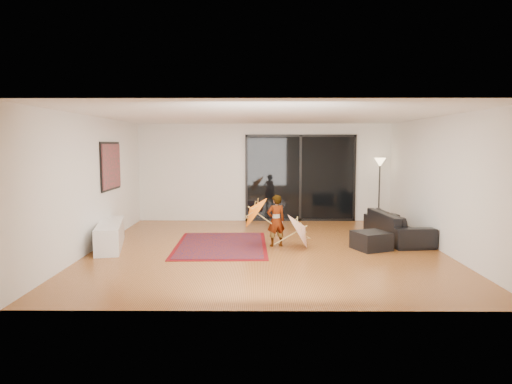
{
  "coord_description": "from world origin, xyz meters",
  "views": [
    {
      "loc": [
        -0.15,
        -9.17,
        2.14
      ],
      "look_at": [
        -0.22,
        0.7,
        1.1
      ],
      "focal_mm": 32.0,
      "sensor_mm": 36.0,
      "label": 1
    }
  ],
  "objects_px": {
    "sofa": "(397,226)",
    "child": "(276,221)",
    "media_console": "(110,235)",
    "ottoman": "(371,241)"
  },
  "relations": [
    {
      "from": "media_console",
      "to": "ottoman",
      "type": "xyz_separation_m",
      "value": [
        5.39,
        -0.18,
        -0.08
      ]
    },
    {
      "from": "sofa",
      "to": "child",
      "type": "relative_size",
      "value": 1.98
    },
    {
      "from": "media_console",
      "to": "child",
      "type": "bearing_deg",
      "value": -11.19
    },
    {
      "from": "sofa",
      "to": "media_console",
      "type": "bearing_deg",
      "value": 91.28
    },
    {
      "from": "media_console",
      "to": "sofa",
      "type": "height_order",
      "value": "sofa"
    },
    {
      "from": "child",
      "to": "sofa",
      "type": "bearing_deg",
      "value": 173.99
    },
    {
      "from": "sofa",
      "to": "child",
      "type": "bearing_deg",
      "value": 97.43
    },
    {
      "from": "sofa",
      "to": "child",
      "type": "distance_m",
      "value": 2.83
    },
    {
      "from": "media_console",
      "to": "sofa",
      "type": "relative_size",
      "value": 0.87
    },
    {
      "from": "media_console",
      "to": "ottoman",
      "type": "distance_m",
      "value": 5.39
    }
  ]
}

